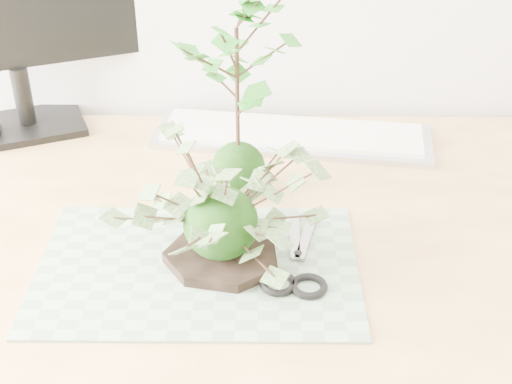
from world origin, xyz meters
TOP-DOWN VIEW (x-y plane):
  - desk at (0.02, 1.23)m, footprint 1.60×0.70m
  - cutting_mat at (-0.08, 1.10)m, footprint 0.44×0.29m
  - stone_dish at (-0.05, 1.11)m, footprint 0.19×0.19m
  - ivy_kokedama at (-0.05, 1.11)m, footprint 0.37×0.37m
  - maple_kokedama at (-0.03, 1.30)m, footprint 0.25×0.25m
  - keyboard at (0.06, 1.48)m, footprint 0.51×0.21m
  - scissors at (0.06, 1.08)m, footprint 0.10×0.21m

SIDE VIEW (x-z plane):
  - desk at x=0.02m, z-range 0.28..1.02m
  - cutting_mat at x=-0.08m, z-range 0.74..0.74m
  - scissors at x=0.06m, z-range 0.74..0.75m
  - keyboard at x=0.06m, z-range 0.74..0.76m
  - stone_dish at x=-0.05m, z-range 0.74..0.76m
  - ivy_kokedama at x=-0.05m, z-range 0.76..0.96m
  - maple_kokedama at x=-0.03m, z-range 0.81..1.17m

